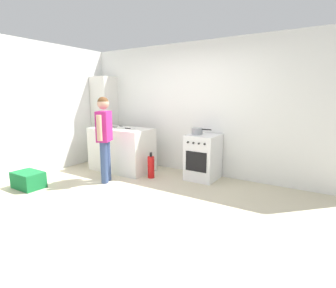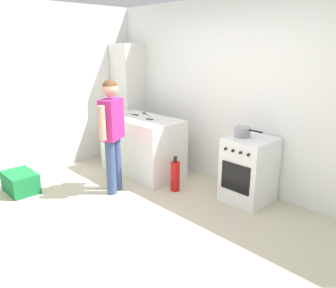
# 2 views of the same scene
# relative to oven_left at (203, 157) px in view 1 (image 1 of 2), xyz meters

# --- Properties ---
(ground_plane) EXTENTS (8.00, 8.00, 0.00)m
(ground_plane) POSITION_rel_oven_left_xyz_m (-0.35, -1.58, -0.43)
(ground_plane) COLOR beige
(back_wall) EXTENTS (6.00, 0.10, 2.60)m
(back_wall) POSITION_rel_oven_left_xyz_m (-0.35, 0.37, 0.87)
(back_wall) COLOR white
(back_wall) RESTS_ON ground
(side_wall_left) EXTENTS (0.10, 3.10, 2.60)m
(side_wall_left) POSITION_rel_oven_left_xyz_m (-2.95, -1.18, 0.87)
(side_wall_left) COLOR white
(side_wall_left) RESTS_ON ground
(counter_unit) EXTENTS (1.30, 0.70, 0.90)m
(counter_unit) POSITION_rel_oven_left_xyz_m (-1.70, -0.38, 0.02)
(counter_unit) COLOR silver
(counter_unit) RESTS_ON ground
(oven_left) EXTENTS (0.54, 0.62, 0.85)m
(oven_left) POSITION_rel_oven_left_xyz_m (0.00, 0.00, 0.00)
(oven_left) COLOR white
(oven_left) RESTS_ON ground
(pot) EXTENTS (0.38, 0.20, 0.13)m
(pot) POSITION_rel_oven_left_xyz_m (-0.11, -0.04, 0.49)
(pot) COLOR gray
(pot) RESTS_ON oven_left
(knife_carving) EXTENTS (0.32, 0.15, 0.01)m
(knife_carving) POSITION_rel_oven_left_xyz_m (-1.83, -0.18, 0.48)
(knife_carving) COLOR silver
(knife_carving) RESTS_ON counter_unit
(knife_paring) EXTENTS (0.20, 0.12, 0.01)m
(knife_paring) POSITION_rel_oven_left_xyz_m (-1.49, -0.36, 0.48)
(knife_paring) COLOR silver
(knife_paring) RESTS_ON counter_unit
(knife_chef) EXTENTS (0.31, 0.09, 0.01)m
(knife_chef) POSITION_rel_oven_left_xyz_m (-2.01, -0.34, 0.48)
(knife_chef) COLOR silver
(knife_chef) RESTS_ON counter_unit
(person) EXTENTS (0.33, 0.52, 1.55)m
(person) POSITION_rel_oven_left_xyz_m (-1.44, -1.10, 0.49)
(person) COLOR #384C7A
(person) RESTS_ON ground
(fire_extinguisher) EXTENTS (0.13, 0.13, 0.50)m
(fire_extinguisher) POSITION_rel_oven_left_xyz_m (-0.87, -0.48, -0.21)
(fire_extinguisher) COLOR red
(fire_extinguisher) RESTS_ON ground
(recycling_crate_lower) EXTENTS (0.52, 0.36, 0.28)m
(recycling_crate_lower) POSITION_rel_oven_left_xyz_m (-2.33, -2.06, -0.29)
(recycling_crate_lower) COLOR #197238
(recycling_crate_lower) RESTS_ON ground
(larder_cabinet) EXTENTS (0.48, 0.44, 2.00)m
(larder_cabinet) POSITION_rel_oven_left_xyz_m (-2.65, 0.10, 0.57)
(larder_cabinet) COLOR silver
(larder_cabinet) RESTS_ON ground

